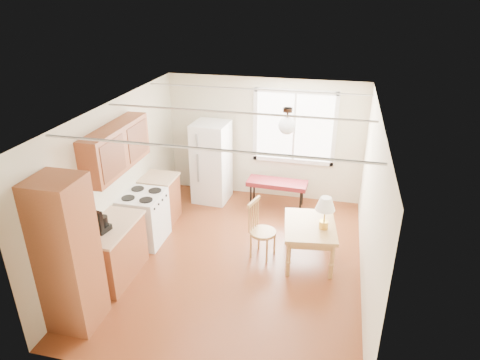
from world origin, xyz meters
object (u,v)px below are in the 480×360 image
(dining_table, at_px, (310,230))
(chair, at_px, (258,225))
(refrigerator, at_px, (211,162))
(bench, at_px, (277,184))

(dining_table, bearing_deg, chair, 174.48)
(refrigerator, relative_size, dining_table, 1.44)
(chair, bearing_deg, refrigerator, 142.33)
(refrigerator, distance_m, chair, 2.23)
(bench, relative_size, dining_table, 1.05)
(refrigerator, height_order, chair, refrigerator)
(refrigerator, relative_size, bench, 1.37)
(bench, distance_m, chair, 1.78)
(bench, height_order, dining_table, dining_table)
(refrigerator, xyz_separation_m, dining_table, (2.16, -1.75, -0.27))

